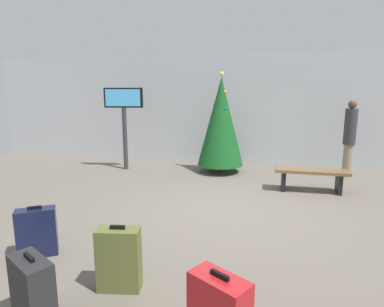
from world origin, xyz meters
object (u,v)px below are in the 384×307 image
at_px(traveller_0, 350,136).
at_px(suitcase_1, 119,259).
at_px(flight_info_kiosk, 124,112).
at_px(waiting_bench, 311,175).
at_px(suitcase_2, 33,293).
at_px(suitcase_3, 37,232).
at_px(holiday_tree, 221,121).

relative_size(traveller_0, suitcase_1, 2.62).
height_order(flight_info_kiosk, suitcase_1, flight_info_kiosk).
bearing_deg(suitcase_1, waiting_bench, 58.69).
relative_size(traveller_0, suitcase_2, 2.74).
xyz_separation_m(flight_info_kiosk, traveller_0, (5.73, 0.45, -0.55)).
bearing_deg(waiting_bench, suitcase_3, -136.50).
bearing_deg(suitcase_1, suitcase_3, 161.97).
height_order(waiting_bench, traveller_0, traveller_0).
bearing_deg(traveller_0, flight_info_kiosk, -175.47).
bearing_deg(waiting_bench, suitcase_2, -122.12).
bearing_deg(flight_info_kiosk, waiting_bench, -12.49).
height_order(holiday_tree, suitcase_1, holiday_tree).
xyz_separation_m(holiday_tree, waiting_bench, (2.10, -1.29, -0.98)).
height_order(suitcase_1, suitcase_2, suitcase_1).
bearing_deg(holiday_tree, waiting_bench, -31.41).
distance_m(suitcase_1, suitcase_3, 1.42).
height_order(flight_info_kiosk, suitcase_3, flight_info_kiosk).
bearing_deg(traveller_0, suitcase_3, -133.59).
distance_m(holiday_tree, suitcase_2, 6.17).
xyz_separation_m(flight_info_kiosk, waiting_bench, (4.68, -1.04, -1.21)).
height_order(suitcase_2, suitcase_3, suitcase_2).
bearing_deg(suitcase_2, holiday_tree, 81.77).
bearing_deg(flight_info_kiosk, suitcase_2, -73.57).
bearing_deg(suitcase_1, traveller_0, 57.62).
relative_size(waiting_bench, suitcase_2, 2.16).
height_order(suitcase_1, suitcase_3, suitcase_1).
bearing_deg(suitcase_2, waiting_bench, 57.88).
distance_m(flight_info_kiosk, waiting_bench, 4.94).
distance_m(suitcase_1, suitcase_2, 0.85).
distance_m(holiday_tree, flight_info_kiosk, 2.60).
bearing_deg(suitcase_2, traveller_0, 57.13).
relative_size(suitcase_2, suitcase_3, 1.04).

